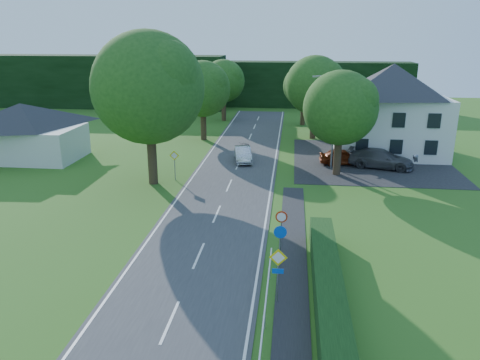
# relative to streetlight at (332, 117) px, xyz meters

# --- Properties ---
(road) EXTENTS (7.00, 80.00, 0.04)m
(road) POSITION_rel_streetlight_xyz_m (-8.06, -10.00, -4.44)
(road) COLOR #38383A
(road) RESTS_ON ground
(parking_pad) EXTENTS (14.00, 16.00, 0.04)m
(parking_pad) POSITION_rel_streetlight_xyz_m (3.94, 3.00, -4.44)
(parking_pad) COLOR black
(parking_pad) RESTS_ON ground
(line_edge_left) EXTENTS (0.12, 80.00, 0.01)m
(line_edge_left) POSITION_rel_streetlight_xyz_m (-11.31, -10.00, -4.42)
(line_edge_left) COLOR white
(line_edge_left) RESTS_ON road
(line_edge_right) EXTENTS (0.12, 80.00, 0.01)m
(line_edge_right) POSITION_rel_streetlight_xyz_m (-4.81, -10.00, -4.42)
(line_edge_right) COLOR white
(line_edge_right) RESTS_ON road
(line_centre) EXTENTS (0.12, 80.00, 0.01)m
(line_centre) POSITION_rel_streetlight_xyz_m (-8.06, -10.00, -4.42)
(line_centre) COLOR white
(line_centre) RESTS_ON road
(tree_main) EXTENTS (9.40, 9.40, 11.64)m
(tree_main) POSITION_rel_streetlight_xyz_m (-14.06, -6.00, 1.36)
(tree_main) COLOR #1F4A16
(tree_main) RESTS_ON ground
(tree_left_far) EXTENTS (7.00, 7.00, 8.58)m
(tree_left_far) POSITION_rel_streetlight_xyz_m (-13.06, 10.00, -0.17)
(tree_left_far) COLOR #1F4A16
(tree_left_far) RESTS_ON ground
(tree_right_far) EXTENTS (7.40, 7.40, 9.09)m
(tree_right_far) POSITION_rel_streetlight_xyz_m (-1.06, 12.00, 0.08)
(tree_right_far) COLOR #1F4A16
(tree_right_far) RESTS_ON ground
(tree_left_back) EXTENTS (6.60, 6.60, 8.07)m
(tree_left_back) POSITION_rel_streetlight_xyz_m (-12.56, 22.00, -0.43)
(tree_left_back) COLOR #1F4A16
(tree_left_back) RESTS_ON ground
(tree_right_back) EXTENTS (6.20, 6.20, 7.56)m
(tree_right_back) POSITION_rel_streetlight_xyz_m (-2.06, 20.00, -0.68)
(tree_right_back) COLOR #1F4A16
(tree_right_back) RESTS_ON ground
(tree_right_mid) EXTENTS (7.00, 7.00, 8.58)m
(tree_right_mid) POSITION_rel_streetlight_xyz_m (0.44, -2.00, -0.17)
(tree_right_mid) COLOR #1F4A16
(tree_right_mid) RESTS_ON ground
(treeline_left) EXTENTS (44.00, 6.00, 8.00)m
(treeline_left) POSITION_rel_streetlight_xyz_m (-36.06, 32.00, -0.46)
(treeline_left) COLOR black
(treeline_left) RESTS_ON ground
(treeline_right) EXTENTS (30.00, 5.00, 7.00)m
(treeline_right) POSITION_rel_streetlight_xyz_m (-0.06, 36.00, -0.96)
(treeline_right) COLOR black
(treeline_right) RESTS_ON ground
(bungalow_left) EXTENTS (11.00, 6.50, 5.20)m
(bungalow_left) POSITION_rel_streetlight_xyz_m (-28.06, 0.00, -1.75)
(bungalow_left) COLOR silver
(bungalow_left) RESTS_ON ground
(house_white) EXTENTS (10.60, 8.40, 8.60)m
(house_white) POSITION_rel_streetlight_xyz_m (5.94, 6.00, -0.06)
(house_white) COLOR silver
(house_white) RESTS_ON ground
(streetlight) EXTENTS (2.03, 0.18, 8.00)m
(streetlight) POSITION_rel_streetlight_xyz_m (0.00, 0.00, 0.00)
(streetlight) COLOR gray
(streetlight) RESTS_ON ground
(sign_priority_right) EXTENTS (0.78, 0.09, 2.59)m
(sign_priority_right) POSITION_rel_streetlight_xyz_m (-3.76, -22.02, -2.67)
(sign_priority_right) COLOR gray
(sign_priority_right) RESTS_ON ground
(sign_roundabout) EXTENTS (0.64, 0.08, 2.37)m
(sign_roundabout) POSITION_rel_streetlight_xyz_m (-3.76, -19.02, -2.79)
(sign_roundabout) COLOR gray
(sign_roundabout) RESTS_ON ground
(sign_speed_limit) EXTENTS (0.64, 0.11, 2.37)m
(sign_speed_limit) POSITION_rel_streetlight_xyz_m (-3.76, -17.03, -2.70)
(sign_speed_limit) COLOR gray
(sign_speed_limit) RESTS_ON ground
(sign_priority_left) EXTENTS (0.78, 0.09, 2.44)m
(sign_priority_left) POSITION_rel_streetlight_xyz_m (-12.56, -5.02, -2.75)
(sign_priority_left) COLOR gray
(sign_priority_left) RESTS_ON ground
(moving_car) EXTENTS (2.13, 4.22, 1.33)m
(moving_car) POSITION_rel_streetlight_xyz_m (-7.76, 1.22, -3.76)
(moving_car) COLOR silver
(moving_car) RESTS_ON road
(motorcycle) EXTENTS (1.38, 2.04, 1.02)m
(motorcycle) POSITION_rel_streetlight_xyz_m (-8.00, 4.87, -3.92)
(motorcycle) COLOR black
(motorcycle) RESTS_ON road
(parked_car_red) EXTENTS (4.12, 1.89, 1.37)m
(parked_car_red) POSITION_rel_streetlight_xyz_m (1.18, 1.24, -3.74)
(parked_car_red) COLOR #61210A
(parked_car_red) RESTS_ON parking_pad
(parked_car_silver_a) EXTENTS (5.24, 2.20, 1.68)m
(parked_car_silver_a) POSITION_rel_streetlight_xyz_m (3.26, 3.53, -3.58)
(parked_car_silver_a) COLOR silver
(parked_car_silver_a) RESTS_ON parking_pad
(parked_car_grey) EXTENTS (5.94, 3.62, 1.61)m
(parked_car_grey) POSITION_rel_streetlight_xyz_m (4.43, 0.51, -3.62)
(parked_car_grey) COLOR #4C4C51
(parked_car_grey) RESTS_ON parking_pad
(parked_car_silver_b) EXTENTS (5.29, 4.53, 1.35)m
(parked_car_silver_b) POSITION_rel_streetlight_xyz_m (8.99, 4.00, -3.75)
(parked_car_silver_b) COLOR silver
(parked_car_silver_b) RESTS_ON parking_pad
(parasol) EXTENTS (2.50, 2.53, 1.83)m
(parasol) POSITION_rel_streetlight_xyz_m (5.14, 5.00, -3.51)
(parasol) COLOR red
(parasol) RESTS_ON parking_pad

